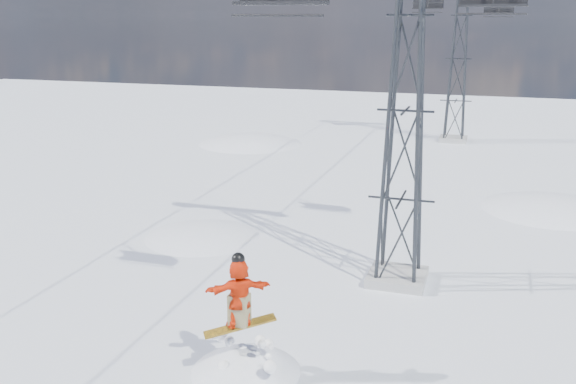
# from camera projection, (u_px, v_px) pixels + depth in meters

# --- Properties ---
(snow_terrain) EXTENTS (39.00, 37.00, 22.00)m
(snow_terrain) POSITION_uv_depth(u_px,v_px,m) (328.00, 336.00, 36.91)
(snow_terrain) COLOR white
(snow_terrain) RESTS_ON ground
(lift_tower_near) EXTENTS (5.20, 1.80, 11.43)m
(lift_tower_near) POSITION_uv_depth(u_px,v_px,m) (405.00, 112.00, 19.11)
(lift_tower_near) COLOR #999999
(lift_tower_near) RESTS_ON ground
(lift_tower_far) EXTENTS (5.20, 1.80, 11.43)m
(lift_tower_far) POSITION_uv_depth(u_px,v_px,m) (459.00, 59.00, 42.03)
(lift_tower_far) COLOR #999999
(lift_tower_far) RESTS_ON ground
(lift_chair_far) EXTENTS (1.97, 0.57, 2.44)m
(lift_chair_far) POSITION_uv_depth(u_px,v_px,m) (428.00, 5.00, 41.98)
(lift_chair_far) COLOR black
(lift_chair_far) RESTS_ON ground
(lift_chair_extra) EXTENTS (2.21, 0.63, 2.74)m
(lift_chair_extra) POSITION_uv_depth(u_px,v_px,m) (499.00, 10.00, 48.86)
(lift_chair_extra) COLOR black
(lift_chair_extra) RESTS_ON ground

